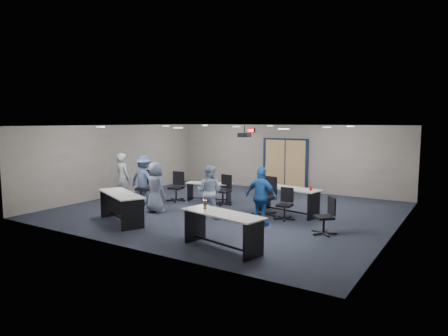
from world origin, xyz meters
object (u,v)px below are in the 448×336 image
Objects in this scene: person_plaid at (155,187)px; person_back at (144,179)px; chair_back_a at (176,187)px; chair_back_c at (265,196)px; table_back_left at (209,189)px; chair_back_b at (223,190)px; chair_back_d at (285,204)px; table_front_left at (121,202)px; person_lightblue at (209,192)px; chair_loose_left at (144,187)px; table_front_right at (222,224)px; table_back_right at (288,196)px; person_navy at (261,197)px; person_gray at (123,178)px; chair_loose_right at (324,216)px.

person_plaid is 0.94× the size of person_back.
chair_back_c reaches higher than chair_back_a.
table_back_left is 1.68× the size of chair_back_b.
chair_back_c reaches higher than chair_back_d.
chair_back_a is at bearing -171.13° from chair_back_c.
person_lightblue reaches higher than table_front_left.
table_front_right is at bearing -54.38° from chair_loose_left.
chair_back_a reaches higher than table_front_left.
person_navy is at bearing -81.11° from table_back_right.
table_back_right is 1.35× the size of person_plaid.
chair_back_a is 0.90× the size of chair_loose_left.
chair_back_b is 1.94m from person_lightblue.
person_lightblue is at bearing 69.62° from table_front_left.
table_front_left is 2.35× the size of chair_back_d.
table_front_right is at bearing 119.96° from person_lightblue.
chair_back_d is (4.39, -0.44, -0.06)m from chair_back_a.
person_navy is at bearing 51.90° from table_front_left.
chair_back_a is at bearing -165.66° from table_back_right.
person_lightblue is (-1.24, -1.18, 0.20)m from chair_back_c.
person_gray is at bearing -155.70° from table_back_left.
person_navy reaches higher than chair_loose_left.
chair_back_c is at bearing 162.02° from chair_back_d.
chair_back_d is 0.52× the size of person_gray.
chair_back_a reaches higher than table_back_left.
chair_back_c reaches higher than chair_back_b.
person_gray reaches higher than person_navy.
table_back_right reaches higher than chair_loose_right.
chair_loose_left is at bearing -19.11° from person_lightblue.
person_navy is (3.13, -2.04, 0.36)m from table_back_left.
chair_back_a is (-4.20, -0.25, -0.05)m from table_back_right.
person_navy is at bearing -108.34° from chair_back_d.
table_back_right is 0.74m from chair_back_c.
table_back_right is at bearing -88.57° from person_navy.
table_back_left is 3.21m from table_back_right.
table_front_left is at bearing -112.30° from chair_loose_right.
table_front_left is at bearing 102.71° from person_plaid.
table_front_right is 5.41m from table_back_left.
chair_back_b reaches higher than table_back_right.
table_front_right is 1.00× the size of table_back_right.
table_back_right reaches higher than table_back_left.
chair_back_b reaches higher than chair_loose_right.
table_front_left is 1.26× the size of table_back_left.
table_front_right is at bearing -68.60° from table_back_left.
chair_loose_left is at bearing -21.58° from person_plaid.
person_gray reaches higher than person_lightblue.
table_back_right reaches higher than chair_back_d.
chair_loose_left is 0.80m from person_gray.
person_gray reaches higher than table_front_right.
table_front_right is 4.77m from chair_back_b.
table_back_right is at bearing 69.05° from table_front_left.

